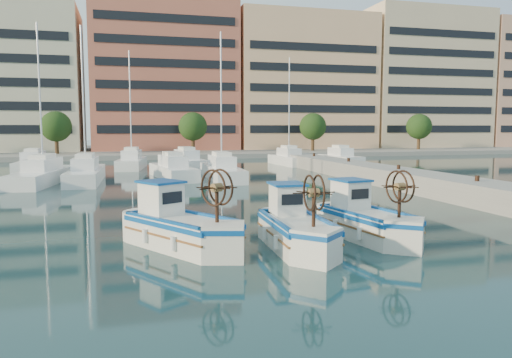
{
  "coord_description": "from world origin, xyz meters",
  "views": [
    {
      "loc": [
        -5.39,
        -16.82,
        4.1
      ],
      "look_at": [
        0.99,
        7.35,
        1.5
      ],
      "focal_mm": 35.0,
      "sensor_mm": 36.0,
      "label": 1
    }
  ],
  "objects": [
    {
      "name": "waterfront",
      "position": [
        9.23,
        65.04,
        11.1
      ],
      "size": [
        180.0,
        40.0,
        25.6
      ],
      "color": "gray",
      "rests_on": "ground"
    },
    {
      "name": "quay",
      "position": [
        13.0,
        8.0,
        0.6
      ],
      "size": [
        3.0,
        60.0,
        1.2
      ],
      "primitive_type": "cube",
      "color": "gray",
      "rests_on": "ground"
    },
    {
      "name": "fishing_boat_a",
      "position": [
        -3.64,
        -0.03,
        0.78
      ],
      "size": [
        3.79,
        4.65,
        2.82
      ],
      "rotation": [
        0.0,
        0.0,
        0.54
      ],
      "color": "silver",
      "rests_on": "ground"
    },
    {
      "name": "fishing_boat_b",
      "position": [
        0.17,
        -1.0,
        0.74
      ],
      "size": [
        1.9,
        4.35,
        2.69
      ],
      "rotation": [
        0.0,
        0.0,
        -0.03
      ],
      "color": "silver",
      "rests_on": "ground"
    },
    {
      "name": "yacht_marina",
      "position": [
        -3.14,
        27.36,
        0.53
      ],
      "size": [
        36.97,
        22.48,
        11.5
      ],
      "color": "white",
      "rests_on": "ground"
    },
    {
      "name": "ground",
      "position": [
        0.0,
        0.0,
        0.0
      ],
      "size": [
        300.0,
        300.0,
        0.0
      ],
      "primitive_type": "plane",
      "color": "#1B4448",
      "rests_on": "ground"
    },
    {
      "name": "fishing_boat_c",
      "position": [
        3.17,
        -0.28,
        0.74
      ],
      "size": [
        2.38,
        4.42,
        2.68
      ],
      "rotation": [
        0.0,
        0.0,
        0.16
      ],
      "color": "silver",
      "rests_on": "ground"
    }
  ]
}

